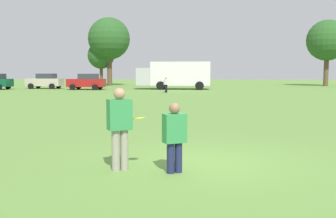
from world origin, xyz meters
name	(u,v)px	position (x,y,z in m)	size (l,w,h in m)	color
ground_plane	(206,163)	(0.00, 0.00, 0.00)	(175.45, 175.45, 0.00)	#608C3D
player_thrower	(120,124)	(-1.90, -0.81, 1.02)	(0.58, 0.49, 1.80)	gray
player_defender	(175,134)	(-0.71, -0.93, 0.83)	(0.54, 0.45, 1.50)	#1E234C
frisbee	(139,118)	(-1.52, -0.58, 1.13)	(0.27, 0.27, 0.08)	yellow
traffic_cone	(113,122)	(-3.34, 5.27, 0.23)	(0.32, 0.32, 0.48)	#D8590C
parked_car_mid_left	(45,81)	(-18.25, 36.83, 0.92)	(4.28, 2.37, 1.82)	#B7AD99
parked_car_center	(87,82)	(-12.54, 34.72, 0.92)	(4.28, 2.37, 1.82)	maroon
box_truck	(175,74)	(-2.45, 36.21, 1.75)	(8.60, 3.27, 3.18)	white
bystander_sideline_watcher	(166,84)	(-3.06, 29.40, 0.87)	(0.46, 0.48, 1.54)	black
tree_west_maple	(101,56)	(-13.96, 47.70, 4.36)	(3.90, 3.90, 6.34)	brown
tree_center_elm	(109,39)	(-12.58, 47.05, 6.74)	(6.03, 6.03, 9.81)	brown
tree_east_birch	(327,41)	(18.25, 47.16, 6.35)	(5.68, 5.68, 9.23)	brown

